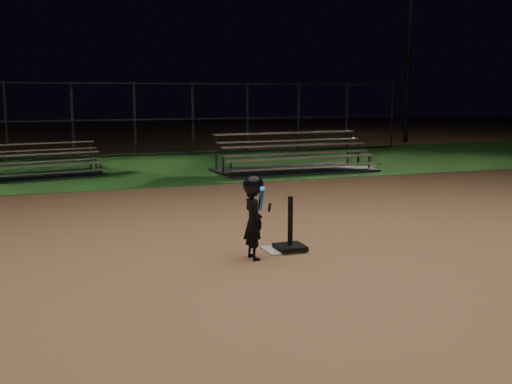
{
  "coord_description": "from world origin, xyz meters",
  "views": [
    {
      "loc": [
        -2.97,
        -7.22,
        2.09
      ],
      "look_at": [
        0.0,
        1.0,
        0.65
      ],
      "focal_mm": 41.65,
      "sensor_mm": 36.0,
      "label": 1
    }
  ],
  "objects_px": {
    "home_plate": "(281,250)",
    "bleacher_right": "(294,164)",
    "batting_tee": "(290,240)",
    "child_batter": "(253,215)",
    "light_pole_right": "(411,26)",
    "bleacher_left": "(31,171)"
  },
  "relations": [
    {
      "from": "home_plate",
      "to": "light_pole_right",
      "type": "xyz_separation_m",
      "value": [
        12.0,
        14.94,
        4.93
      ]
    },
    {
      "from": "bleacher_left",
      "to": "child_batter",
      "type": "bearing_deg",
      "value": -83.55
    },
    {
      "from": "child_batter",
      "to": "bleacher_right",
      "type": "relative_size",
      "value": 0.25
    },
    {
      "from": "home_plate",
      "to": "bleacher_left",
      "type": "xyz_separation_m",
      "value": [
        -3.27,
        8.72,
        0.16
      ]
    },
    {
      "from": "home_plate",
      "to": "bleacher_left",
      "type": "height_order",
      "value": "bleacher_left"
    },
    {
      "from": "batting_tee",
      "to": "bleacher_left",
      "type": "distance_m",
      "value": 9.41
    },
    {
      "from": "home_plate",
      "to": "batting_tee",
      "type": "xyz_separation_m",
      "value": [
        0.11,
        -0.06,
        0.14
      ]
    },
    {
      "from": "child_batter",
      "to": "light_pole_right",
      "type": "relative_size",
      "value": 0.13
    },
    {
      "from": "light_pole_right",
      "to": "home_plate",
      "type": "bearing_deg",
      "value": -128.77
    },
    {
      "from": "home_plate",
      "to": "batting_tee",
      "type": "bearing_deg",
      "value": -28.04
    },
    {
      "from": "child_batter",
      "to": "bleacher_right",
      "type": "xyz_separation_m",
      "value": [
        3.99,
        7.87,
        -0.37
      ]
    },
    {
      "from": "batting_tee",
      "to": "child_batter",
      "type": "distance_m",
      "value": 0.76
    },
    {
      "from": "child_batter",
      "to": "bleacher_left",
      "type": "xyz_separation_m",
      "value": [
        -2.78,
        8.98,
        -0.41
      ]
    },
    {
      "from": "light_pole_right",
      "to": "child_batter",
      "type": "bearing_deg",
      "value": -129.41
    },
    {
      "from": "batting_tee",
      "to": "bleacher_right",
      "type": "xyz_separation_m",
      "value": [
        3.4,
        7.67,
        0.06
      ]
    },
    {
      "from": "bleacher_left",
      "to": "light_pole_right",
      "type": "distance_m",
      "value": 17.17
    },
    {
      "from": "batting_tee",
      "to": "bleacher_left",
      "type": "xyz_separation_m",
      "value": [
        -3.38,
        8.78,
        0.02
      ]
    },
    {
      "from": "home_plate",
      "to": "bleacher_right",
      "type": "relative_size",
      "value": 0.1
    },
    {
      "from": "child_batter",
      "to": "light_pole_right",
      "type": "distance_m",
      "value": 20.15
    },
    {
      "from": "child_batter",
      "to": "light_pole_right",
      "type": "bearing_deg",
      "value": -44.58
    },
    {
      "from": "batting_tee",
      "to": "bleacher_right",
      "type": "bearing_deg",
      "value": 66.14
    },
    {
      "from": "bleacher_left",
      "to": "light_pole_right",
      "type": "height_order",
      "value": "light_pole_right"
    }
  ]
}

